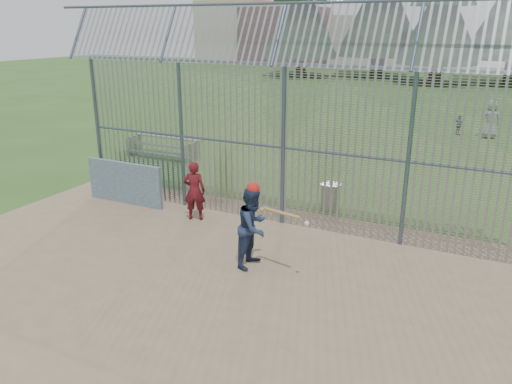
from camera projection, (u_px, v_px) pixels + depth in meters
The scene contains 12 objects.
ground at pixel (211, 282), 9.91m from camera, with size 120.00×120.00×0.00m, color #2D511E.
dirt_infield at pixel (198, 294), 9.49m from camera, with size 14.00×10.00×0.02m, color #756047.
dugout_wall at pixel (125, 183), 14.12m from camera, with size 2.50×0.12×1.20m, color #38566B.
batter at pixel (253, 227), 10.37m from camera, with size 0.83×0.65×1.71m, color #212E4E.
onlooker at pixel (194, 191), 12.86m from camera, with size 0.57×0.37×1.56m, color maroon.
bg_kid_standing at pixel (491, 119), 22.36m from camera, with size 0.83×0.54×1.69m, color slate.
bg_kid_seated at pixel (459, 125), 23.08m from camera, with size 0.55×0.23×0.93m, color slate.
batting_gear at pixel (259, 194), 10.03m from camera, with size 1.50×0.55×0.57m.
trash_can at pixel (330, 197), 13.70m from camera, with size 0.56×0.56×0.82m.
bleacher at pixel (163, 146), 19.25m from camera, with size 3.00×0.95×0.72m.
backstop_fence at pixel (355, 141), 11.31m from camera, with size 20.09×0.81×5.30m.
distant_buildings at pixel (282, 35), 66.51m from camera, with size 26.50×10.50×8.00m.
Camera 1 is at (4.72, -7.51, 4.86)m, focal length 35.00 mm.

